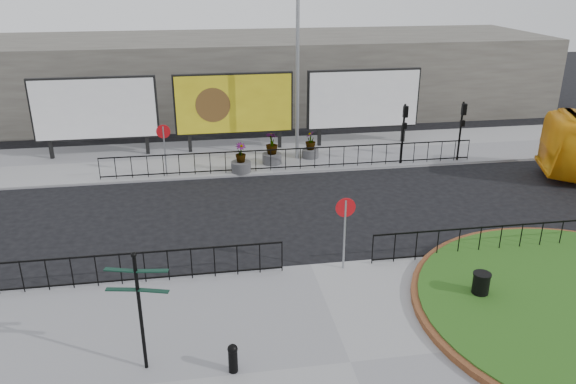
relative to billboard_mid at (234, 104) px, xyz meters
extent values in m
plane|color=black|center=(1.50, -12.97, -2.60)|extent=(90.00, 90.00, 0.00)
cube|color=gray|center=(1.50, -17.97, -2.54)|extent=(30.00, 10.00, 0.12)
cube|color=gray|center=(1.50, -0.97, -2.54)|extent=(44.00, 6.00, 0.12)
cylinder|color=gray|center=(-3.50, -3.57, -1.28)|extent=(0.07, 0.07, 2.40)
cylinder|color=#A50B10|center=(-3.50, -3.57, -0.33)|extent=(0.64, 0.03, 0.64)
cylinder|color=white|center=(-3.50, -3.55, -0.33)|extent=(0.50, 0.03, 0.50)
cylinder|color=gray|center=(2.50, -13.37, -1.28)|extent=(0.07, 0.07, 2.40)
cylinder|color=#A50B10|center=(2.50, -13.37, -0.33)|extent=(0.64, 0.03, 0.64)
cylinder|color=white|center=(2.50, -13.35, -0.33)|extent=(0.50, 0.03, 0.50)
cube|color=black|center=(-9.40, 0.03, -1.98)|extent=(0.18, 0.18, 1.00)
cube|color=black|center=(-4.60, 0.03, -1.98)|extent=(0.18, 0.18, 1.00)
cube|color=black|center=(-7.00, 0.03, 0.02)|extent=(6.20, 0.25, 3.20)
cube|color=white|center=(-7.00, -0.13, 0.02)|extent=(6.00, 0.06, 3.00)
cube|color=black|center=(-2.40, 0.03, -1.98)|extent=(0.18, 0.18, 1.00)
cube|color=black|center=(2.40, 0.03, -1.98)|extent=(0.18, 0.18, 1.00)
cube|color=black|center=(0.00, 0.03, 0.02)|extent=(6.20, 0.25, 3.20)
cube|color=yellow|center=(0.00, -0.13, 0.02)|extent=(6.00, 0.06, 3.00)
cube|color=black|center=(4.60, 0.03, -1.98)|extent=(0.18, 0.18, 1.00)
cube|color=black|center=(9.40, 0.03, -1.98)|extent=(0.18, 0.18, 1.00)
cube|color=black|center=(7.00, 0.03, 0.02)|extent=(6.20, 0.25, 3.20)
cube|color=white|center=(7.00, -0.13, 0.02)|extent=(6.00, 0.06, 3.00)
cylinder|color=gray|center=(3.00, -1.97, 2.02)|extent=(0.18, 0.18, 9.00)
cylinder|color=black|center=(8.00, -3.57, -0.98)|extent=(0.10, 0.10, 3.00)
cube|color=black|center=(8.00, -3.69, 0.17)|extent=(0.22, 0.18, 0.55)
cube|color=black|center=(8.00, -3.69, -0.53)|extent=(0.20, 0.16, 0.30)
cylinder|color=black|center=(11.00, -3.57, -0.98)|extent=(0.10, 0.10, 3.00)
cube|color=black|center=(11.00, -3.69, 0.17)|extent=(0.22, 0.18, 0.55)
cube|color=black|center=(11.00, -3.69, -0.53)|extent=(0.20, 0.16, 0.30)
cube|color=slate|center=(1.50, 9.03, -0.10)|extent=(40.00, 10.00, 5.00)
cylinder|color=black|center=(-3.49, -17.35, -0.95)|extent=(0.09, 0.09, 3.07)
sphere|color=black|center=(-3.49, -17.35, 0.64)|extent=(0.13, 0.13, 0.13)
cube|color=black|center=(-3.86, -17.24, 0.22)|extent=(0.73, 0.33, 0.03)
cube|color=black|center=(-3.11, -17.40, 0.22)|extent=(0.73, 0.23, 0.03)
cube|color=black|center=(-3.87, -17.28, -0.27)|extent=(0.73, 0.26, 0.03)
cube|color=black|center=(-3.12, -17.46, -0.27)|extent=(0.73, 0.33, 0.03)
cylinder|color=black|center=(-1.40, -17.84, -2.16)|extent=(0.23, 0.23, 0.63)
sphere|color=black|center=(-1.40, -17.84, -1.83)|extent=(0.25, 0.25, 0.25)
cylinder|color=black|center=(6.00, -15.82, -2.07)|extent=(0.49, 0.49, 0.82)
cylinder|color=black|center=(6.00, -15.82, -1.64)|extent=(0.53, 0.53, 0.05)
cylinder|color=#4C4C4F|center=(0.00, -3.57, -2.23)|extent=(0.95, 0.95, 0.49)
imported|color=#255316|center=(0.00, -3.57, -1.52)|extent=(0.68, 0.68, 0.93)
cylinder|color=#4C4C4F|center=(1.63, -2.57, -2.23)|extent=(0.96, 0.96, 0.50)
imported|color=#255316|center=(1.63, -2.57, -1.43)|extent=(0.81, 0.81, 1.10)
cylinder|color=#4C4C4F|center=(3.70, -1.97, -2.26)|extent=(0.84, 0.84, 0.44)
imported|color=#255316|center=(3.70, -1.97, -1.56)|extent=(0.67, 0.67, 0.95)
camera|label=1|loc=(-1.86, -28.93, 6.65)|focal=35.00mm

